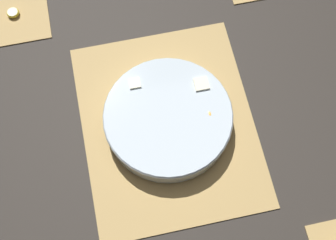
{
  "coord_description": "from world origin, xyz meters",
  "views": [
    {
      "loc": [
        0.36,
        -0.08,
        0.93
      ],
      "look_at": [
        0.0,
        0.0,
        0.03
      ],
      "focal_mm": 50.0,
      "sensor_mm": 36.0,
      "label": 1
    }
  ],
  "objects": [
    {
      "name": "ground_plane",
      "position": [
        0.0,
        0.0,
        0.0
      ],
      "size": [
        6.0,
        6.0,
        0.0
      ],
      "primitive_type": "plane",
      "color": "#2D2823"
    },
    {
      "name": "fruit_salad_bowl",
      "position": [
        -0.0,
        0.0,
        0.04
      ],
      "size": [
        0.27,
        0.27,
        0.05
      ],
      "color": "silver",
      "rests_on": "bamboo_mat_center"
    },
    {
      "name": "bamboo_mat_center",
      "position": [
        -0.0,
        0.0,
        0.0
      ],
      "size": [
        0.45,
        0.36,
        0.01
      ],
      "color": "tan",
      "rests_on": "ground_plane"
    },
    {
      "name": "coaster_mat_near_left",
      "position": [
        -0.35,
        -0.3,
        0.0
      ],
      "size": [
        0.16,
        0.16,
        0.01
      ],
      "color": "tan",
      "rests_on": "ground_plane"
    },
    {
      "name": "banana_coin_single",
      "position": [
        -0.35,
        -0.3,
        0.01
      ],
      "size": [
        0.03,
        0.03,
        0.01
      ],
      "color": "beige",
      "rests_on": "coaster_mat_near_left"
    }
  ]
}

